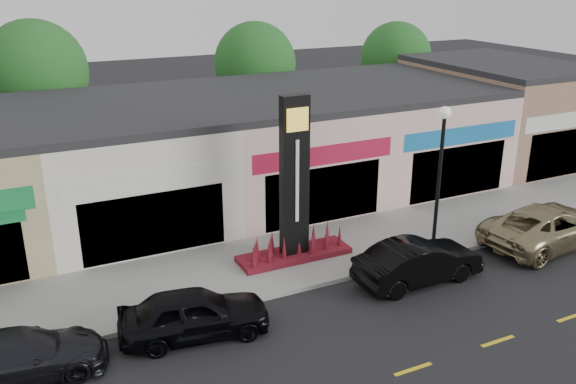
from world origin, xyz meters
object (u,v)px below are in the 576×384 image
object	(u,v)px
lamp_east_near	(440,165)
pylon_sign	(294,203)
car_dark_sedan	(18,356)
car_gold_suv	(547,226)
car_black_conv	(418,262)
car_black_sedan	(194,313)

from	to	relation	value
lamp_east_near	pylon_sign	distance (m)	5.42
car_dark_sedan	car_gold_suv	distance (m)	18.91
car_dark_sedan	car_gold_suv	bearing A→B (deg)	-84.85
pylon_sign	car_dark_sedan	xyz separation A→B (m)	(-9.49, -2.98, -1.62)
car_black_conv	car_gold_suv	bearing A→B (deg)	-88.55
car_black_sedan	car_black_conv	world-z (taller)	car_black_conv
car_gold_suv	car_black_conv	bearing A→B (deg)	85.98
car_black_conv	car_gold_suv	xyz separation A→B (m)	(6.33, 0.27, 0.04)
car_black_sedan	car_gold_suv	xyz separation A→B (m)	(14.19, 0.11, 0.05)
car_black_conv	car_gold_suv	size ratio (longest dim) A/B	0.80
lamp_east_near	car_black_conv	bearing A→B (deg)	-140.65
lamp_east_near	car_gold_suv	size ratio (longest dim) A/B	0.96
car_dark_sedan	car_black_conv	bearing A→B (deg)	-86.07
pylon_sign	car_dark_sedan	bearing A→B (deg)	-162.56
pylon_sign	car_black_sedan	xyz separation A→B (m)	(-4.77, -3.10, -1.54)
car_black_conv	lamp_east_near	bearing A→B (deg)	-51.60
car_black_conv	pylon_sign	bearing A→B (deg)	42.60
pylon_sign	car_black_conv	bearing A→B (deg)	-46.45
lamp_east_near	pylon_sign	world-z (taller)	pylon_sign
car_black_sedan	car_gold_suv	distance (m)	14.19
car_dark_sedan	car_gold_suv	size ratio (longest dim) A/B	0.79
lamp_east_near	car_black_sedan	distance (m)	10.24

